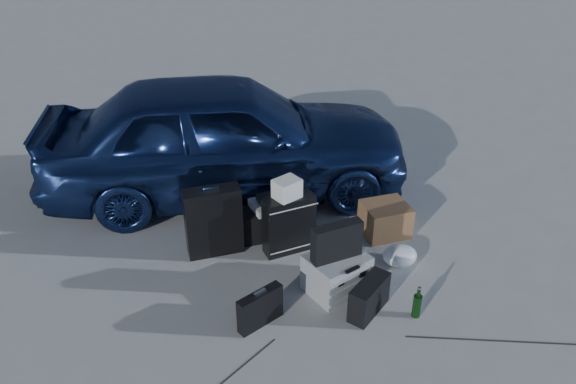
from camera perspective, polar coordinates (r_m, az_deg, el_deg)
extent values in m
plane|color=#A7A7A2|center=(4.98, 3.97, -10.35)|extent=(60.00, 60.00, 0.00)
imported|color=navy|center=(6.20, -6.33, 5.68)|extent=(4.26, 3.03, 1.35)
cube|color=#A7A9AD|center=(4.93, 4.95, -8.23)|extent=(0.52, 0.44, 0.36)
cube|color=black|center=(4.72, 4.98, -5.03)|extent=(0.45, 0.16, 0.33)
cube|color=black|center=(4.60, -2.84, -11.74)|extent=(0.42, 0.16, 0.32)
cube|color=black|center=(5.32, -7.57, -2.99)|extent=(0.56, 0.31, 0.69)
cube|color=black|center=(5.32, 0.10, -3.31)|extent=(0.51, 0.23, 0.59)
cube|color=silver|center=(5.13, -0.11, 0.34)|extent=(0.25, 0.22, 0.18)
cube|color=black|center=(5.61, -1.72, -3.05)|extent=(0.67, 0.42, 0.31)
cube|color=silver|center=(5.52, -1.63, -1.27)|extent=(0.43, 0.35, 0.07)
cube|color=black|center=(5.49, -1.57, -0.68)|extent=(0.32, 0.25, 0.06)
cube|color=brown|center=(5.72, 9.82, -2.74)|extent=(0.51, 0.47, 0.33)
ellipsoid|color=white|center=(5.36, 11.30, -6.36)|extent=(0.37, 0.34, 0.18)
cube|color=black|center=(4.76, 8.24, -10.52)|extent=(0.46, 0.32, 0.30)
cylinder|color=black|center=(4.80, 13.00, -10.87)|extent=(0.09, 0.09, 0.29)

